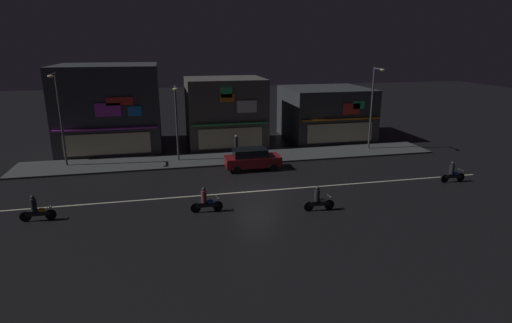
# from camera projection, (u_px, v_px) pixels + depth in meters

# --- Properties ---
(ground_plane) EXTENTS (140.00, 140.00, 0.00)m
(ground_plane) POSITION_uv_depth(u_px,v_px,m) (257.00, 191.00, 27.59)
(ground_plane) COLOR black
(lane_divider_stripe) EXTENTS (33.48, 0.16, 0.01)m
(lane_divider_stripe) POSITION_uv_depth(u_px,v_px,m) (257.00, 191.00, 27.59)
(lane_divider_stripe) COLOR beige
(lane_divider_stripe) RESTS_ON ground
(sidewalk_far) EXTENTS (35.24, 4.34, 0.14)m
(sidewalk_far) POSITION_uv_depth(u_px,v_px,m) (235.00, 157.00, 35.50)
(sidewalk_far) COLOR #424447
(sidewalk_far) RESTS_ON ground
(storefront_left_block) EXTENTS (8.23, 7.99, 5.17)m
(storefront_left_block) POSITION_uv_depth(u_px,v_px,m) (325.00, 113.00, 42.73)
(storefront_left_block) COLOR #383A3F
(storefront_left_block) RESTS_ON ground
(storefront_center_block) EXTENTS (8.87, 8.47, 7.70)m
(storefront_center_block) POSITION_uv_depth(u_px,v_px,m) (110.00, 107.00, 38.17)
(storefront_center_block) COLOR #383A3F
(storefront_center_block) RESTS_ON ground
(storefront_right_block) EXTENTS (7.26, 6.34, 6.39)m
(storefront_right_block) POSITION_uv_depth(u_px,v_px,m) (225.00, 112.00, 39.57)
(storefront_right_block) COLOR #56514C
(storefront_right_block) RESTS_ON ground
(streetlamp_west) EXTENTS (0.44, 1.64, 7.28)m
(streetlamp_west) POSITION_uv_depth(u_px,v_px,m) (59.00, 112.00, 31.64)
(streetlamp_west) COLOR #47494C
(streetlamp_west) RESTS_ON sidewalk_far
(streetlamp_mid) EXTENTS (0.44, 1.64, 6.20)m
(streetlamp_mid) POSITION_uv_depth(u_px,v_px,m) (176.00, 116.00, 33.23)
(streetlamp_mid) COLOR #47494C
(streetlamp_mid) RESTS_ON sidewalk_far
(streetlamp_east) EXTENTS (0.44, 1.64, 7.38)m
(streetlamp_east) POSITION_uv_depth(u_px,v_px,m) (373.00, 102.00, 36.95)
(streetlamp_east) COLOR #47494C
(streetlamp_east) RESTS_ON sidewalk_far
(pedestrian_on_sidewalk) EXTENTS (0.33, 0.33, 1.78)m
(pedestrian_on_sidewalk) POSITION_uv_depth(u_px,v_px,m) (236.00, 146.00, 35.78)
(pedestrian_on_sidewalk) COLOR #232328
(pedestrian_on_sidewalk) RESTS_ON sidewalk_far
(parked_car_near_kerb) EXTENTS (4.30, 1.98, 1.67)m
(parked_car_near_kerb) POSITION_uv_depth(u_px,v_px,m) (252.00, 159.00, 32.14)
(parked_car_near_kerb) COLOR maroon
(parked_car_near_kerb) RESTS_ON ground
(motorcycle_lead) EXTENTS (1.90, 0.60, 1.52)m
(motorcycle_lead) POSITION_uv_depth(u_px,v_px,m) (206.00, 202.00, 24.07)
(motorcycle_lead) COLOR black
(motorcycle_lead) RESTS_ON ground
(motorcycle_following) EXTENTS (1.90, 0.60, 1.52)m
(motorcycle_following) POSITION_uv_depth(u_px,v_px,m) (318.00, 200.00, 24.28)
(motorcycle_following) COLOR black
(motorcycle_following) RESTS_ON ground
(motorcycle_opposite_lane) EXTENTS (1.90, 0.60, 1.52)m
(motorcycle_opposite_lane) POSITION_uv_depth(u_px,v_px,m) (453.00, 173.00, 29.29)
(motorcycle_opposite_lane) COLOR black
(motorcycle_opposite_lane) RESTS_ON ground
(motorcycle_trailing_far) EXTENTS (1.90, 0.60, 1.52)m
(motorcycle_trailing_far) POSITION_uv_depth(u_px,v_px,m) (36.00, 210.00, 22.85)
(motorcycle_trailing_far) COLOR black
(motorcycle_trailing_far) RESTS_ON ground
(traffic_cone) EXTENTS (0.36, 0.36, 0.55)m
(traffic_cone) POSITION_uv_depth(u_px,v_px,m) (255.00, 163.00, 33.06)
(traffic_cone) COLOR orange
(traffic_cone) RESTS_ON ground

